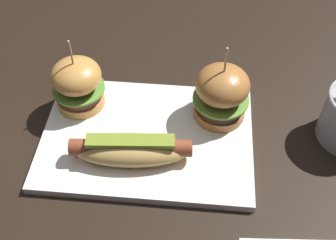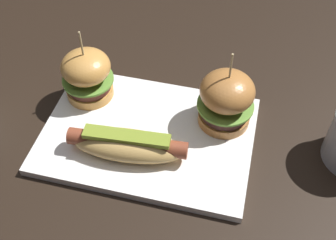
{
  "view_description": "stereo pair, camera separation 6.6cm",
  "coord_description": "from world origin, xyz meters",
  "px_view_note": "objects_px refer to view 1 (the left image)",
  "views": [
    {
      "loc": [
        0.07,
        -0.44,
        0.55
      ],
      "look_at": [
        0.03,
        0.0,
        0.05
      ],
      "focal_mm": 45.96,
      "sensor_mm": 36.0,
      "label": 1
    },
    {
      "loc": [
        0.14,
        -0.43,
        0.55
      ],
      "look_at": [
        0.03,
        0.0,
        0.05
      ],
      "focal_mm": 45.96,
      "sensor_mm": 36.0,
      "label": 2
    }
  ],
  "objects_px": {
    "slider_left": "(78,84)",
    "slider_right": "(221,93)",
    "hot_dog": "(131,149)",
    "platter_main": "(147,138)"
  },
  "relations": [
    {
      "from": "slider_left",
      "to": "slider_right",
      "type": "xyz_separation_m",
      "value": [
        0.24,
        -0.01,
        0.0
      ]
    },
    {
      "from": "hot_dog",
      "to": "slider_right",
      "type": "distance_m",
      "value": 0.17
    },
    {
      "from": "platter_main",
      "to": "slider_right",
      "type": "bearing_deg",
      "value": 26.05
    },
    {
      "from": "hot_dog",
      "to": "platter_main",
      "type": "bearing_deg",
      "value": 69.56
    },
    {
      "from": "platter_main",
      "to": "slider_left",
      "type": "height_order",
      "value": "slider_left"
    },
    {
      "from": "hot_dog",
      "to": "slider_left",
      "type": "relative_size",
      "value": 1.39
    },
    {
      "from": "platter_main",
      "to": "slider_left",
      "type": "bearing_deg",
      "value": 153.29
    },
    {
      "from": "platter_main",
      "to": "hot_dog",
      "type": "distance_m",
      "value": 0.06
    },
    {
      "from": "platter_main",
      "to": "slider_left",
      "type": "distance_m",
      "value": 0.15
    },
    {
      "from": "slider_left",
      "to": "slider_right",
      "type": "relative_size",
      "value": 0.94
    }
  ]
}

